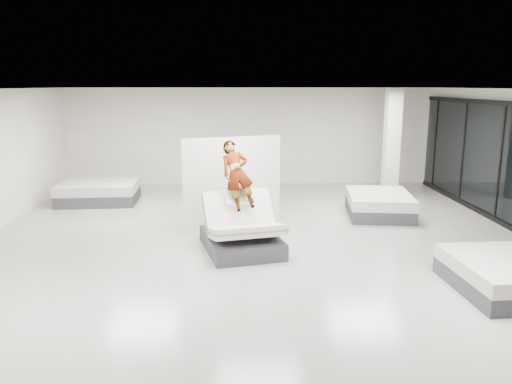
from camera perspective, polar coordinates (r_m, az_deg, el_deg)
room at (r=9.76m, az=0.37°, el=2.20°), size 14.00×14.04×3.20m
hero_bed at (r=10.07m, az=-1.66°, el=-4.70°), size 1.79×2.13×1.25m
person at (r=10.18m, az=-2.15°, el=0.25°), size 0.89×1.59×1.09m
remote at (r=9.94m, az=-0.44°, el=-0.98°), size 0.08×0.15×0.08m
divider_panel at (r=11.48m, az=-2.71°, el=1.00°), size 2.25×0.91×2.14m
flat_bed_right_far at (r=13.23m, az=13.87°, el=-1.34°), size 1.79×2.24×0.57m
flat_bed_right_near at (r=9.10m, az=26.25°, el=-8.58°), size 1.52×1.98×0.52m
flat_bed_left_far at (r=14.86m, az=-17.54°, el=-0.04°), size 2.20×1.70×0.59m
column at (r=14.88m, az=15.23°, el=5.22°), size 0.40×0.40×3.20m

